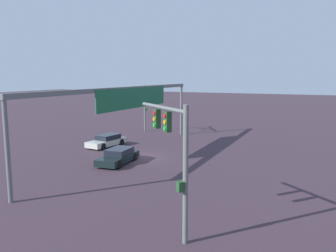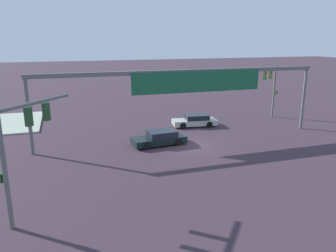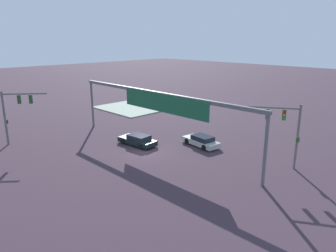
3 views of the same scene
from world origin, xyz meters
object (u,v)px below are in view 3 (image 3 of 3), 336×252
sedan_car_approaching (201,141)px  sedan_car_waiting_far (138,140)px  traffic_signal_near_corner (287,125)px  traffic_signal_opposite_side (14,109)px

sedan_car_approaching → sedan_car_waiting_far: bearing=50.0°
traffic_signal_near_corner → traffic_signal_opposite_side: traffic_signal_opposite_side is taller
sedan_car_approaching → traffic_signal_near_corner: bearing=-169.3°
traffic_signal_opposite_side → sedan_car_waiting_far: size_ratio=1.29×
traffic_signal_near_corner → traffic_signal_opposite_side: size_ratio=0.99×
traffic_signal_near_corner → sedan_car_approaching: (9.25, 0.55, -3.53)m
traffic_signal_near_corner → sedan_car_waiting_far: bearing=-10.9°
traffic_signal_near_corner → sedan_car_approaching: traffic_signal_near_corner is taller
traffic_signal_opposite_side → sedan_car_waiting_far: (-9.75, -9.44, -3.56)m
traffic_signal_near_corner → traffic_signal_opposite_side: 28.41m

